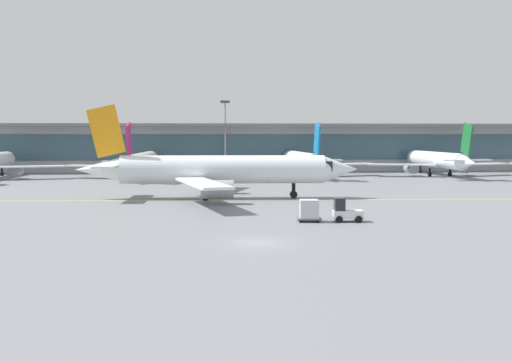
{
  "coord_description": "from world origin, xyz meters",
  "views": [
    {
      "loc": [
        -3.7,
        -43.06,
        7.79
      ],
      "look_at": [
        1.37,
        18.23,
        3.0
      ],
      "focal_mm": 43.09,
      "sensor_mm": 36.0,
      "label": 1
    }
  ],
  "objects_px": {
    "baggage_tug": "(345,212)",
    "cargo_dolly_lead": "(309,210)",
    "taxiing_regional_jet": "(219,170)",
    "gate_airplane_4": "(437,160)",
    "gate_airplane_2": "(142,162)",
    "apron_light_mast_1": "(225,133)",
    "gate_airplane_3": "(302,160)"
  },
  "relations": [
    {
      "from": "gate_airplane_3",
      "to": "baggage_tug",
      "type": "height_order",
      "value": "gate_airplane_3"
    },
    {
      "from": "taxiing_regional_jet",
      "to": "apron_light_mast_1",
      "type": "height_order",
      "value": "apron_light_mast_1"
    },
    {
      "from": "gate_airplane_2",
      "to": "gate_airplane_3",
      "type": "distance_m",
      "value": 28.45
    },
    {
      "from": "baggage_tug",
      "to": "apron_light_mast_1",
      "type": "height_order",
      "value": "apron_light_mast_1"
    },
    {
      "from": "taxiing_regional_jet",
      "to": "cargo_dolly_lead",
      "type": "xyz_separation_m",
      "value": [
        7.41,
        -19.88,
        -2.28
      ]
    },
    {
      "from": "baggage_tug",
      "to": "cargo_dolly_lead",
      "type": "distance_m",
      "value": 3.19
    },
    {
      "from": "gate_airplane_4",
      "to": "cargo_dolly_lead",
      "type": "xyz_separation_m",
      "value": [
        -32.9,
        -55.31,
        -1.78
      ]
    },
    {
      "from": "gate_airplane_2",
      "to": "taxiing_regional_jet",
      "type": "height_order",
      "value": "taxiing_regional_jet"
    },
    {
      "from": "taxiing_regional_jet",
      "to": "baggage_tug",
      "type": "distance_m",
      "value": 22.87
    },
    {
      "from": "gate_airplane_3",
      "to": "taxiing_regional_jet",
      "type": "xyz_separation_m",
      "value": [
        -15.73,
        -36.73,
        0.5
      ]
    },
    {
      "from": "gate_airplane_3",
      "to": "apron_light_mast_1",
      "type": "height_order",
      "value": "apron_light_mast_1"
    },
    {
      "from": "gate_airplane_2",
      "to": "apron_light_mast_1",
      "type": "relative_size",
      "value": 2.03
    },
    {
      "from": "gate_airplane_2",
      "to": "taxiing_regional_jet",
      "type": "distance_m",
      "value": 36.67
    },
    {
      "from": "cargo_dolly_lead",
      "to": "gate_airplane_2",
      "type": "bearing_deg",
      "value": 114.63
    },
    {
      "from": "gate_airplane_3",
      "to": "apron_light_mast_1",
      "type": "relative_size",
      "value": 2.03
    },
    {
      "from": "cargo_dolly_lead",
      "to": "gate_airplane_4",
      "type": "bearing_deg",
      "value": 63.63
    },
    {
      "from": "taxiing_regional_jet",
      "to": "apron_light_mast_1",
      "type": "relative_size",
      "value": 2.39
    },
    {
      "from": "gate_airplane_2",
      "to": "gate_airplane_3",
      "type": "relative_size",
      "value": 1.0
    },
    {
      "from": "gate_airplane_4",
      "to": "taxiing_regional_jet",
      "type": "distance_m",
      "value": 53.67
    },
    {
      "from": "gate_airplane_4",
      "to": "gate_airplane_3",
      "type": "bearing_deg",
      "value": 84.01
    },
    {
      "from": "gate_airplane_2",
      "to": "taxiing_regional_jet",
      "type": "bearing_deg",
      "value": -156.21
    },
    {
      "from": "taxiing_regional_jet",
      "to": "gate_airplane_4",
      "type": "bearing_deg",
      "value": 44.01
    },
    {
      "from": "cargo_dolly_lead",
      "to": "gate_airplane_3",
      "type": "bearing_deg",
      "value": 86.02
    },
    {
      "from": "gate_airplane_2",
      "to": "baggage_tug",
      "type": "height_order",
      "value": "gate_airplane_2"
    },
    {
      "from": "taxiing_regional_jet",
      "to": "cargo_dolly_lead",
      "type": "distance_m",
      "value": 21.34
    },
    {
      "from": "taxiing_regional_jet",
      "to": "baggage_tug",
      "type": "bearing_deg",
      "value": -59.54
    },
    {
      "from": "gate_airplane_4",
      "to": "gate_airplane_2",
      "type": "bearing_deg",
      "value": 88.11
    },
    {
      "from": "gate_airplane_3",
      "to": "gate_airplane_4",
      "type": "bearing_deg",
      "value": -96.57
    },
    {
      "from": "taxiing_regional_jet",
      "to": "gate_airplane_3",
      "type": "bearing_deg",
      "value": 69.51
    },
    {
      "from": "gate_airplane_4",
      "to": "apron_light_mast_1",
      "type": "height_order",
      "value": "apron_light_mast_1"
    },
    {
      "from": "baggage_tug",
      "to": "cargo_dolly_lead",
      "type": "height_order",
      "value": "baggage_tug"
    },
    {
      "from": "gate_airplane_3",
      "to": "gate_airplane_4",
      "type": "height_order",
      "value": "same"
    }
  ]
}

